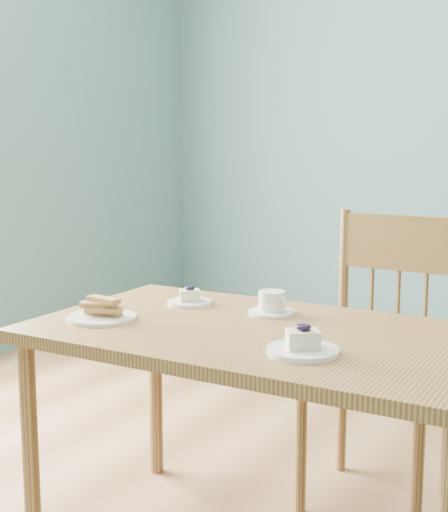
% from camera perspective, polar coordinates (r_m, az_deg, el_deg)
% --- Properties ---
extents(room, '(5.01, 5.01, 2.71)m').
position_cam_1_polar(room, '(1.90, 15.40, 14.73)').
color(room, '#A8774E').
rests_on(room, ground).
extents(dining_table, '(1.26, 0.76, 0.66)m').
position_cam_1_polar(dining_table, '(1.92, 3.15, -7.78)').
color(dining_table, '#A0773C').
rests_on(dining_table, ground).
extents(dining_chair, '(0.43, 0.41, 0.93)m').
position_cam_1_polar(dining_chair, '(2.34, 12.60, -7.96)').
color(dining_chair, '#A0773C').
rests_on(dining_chair, ground).
extents(cheesecake_plate_near, '(0.17, 0.17, 0.07)m').
position_cam_1_polar(cheesecake_plate_near, '(1.69, 6.33, -7.16)').
color(cheesecake_plate_near, white).
rests_on(cheesecake_plate_near, dining_table).
extents(cheesecake_plate_far, '(0.14, 0.14, 0.06)m').
position_cam_1_polar(cheesecake_plate_far, '(2.19, -2.76, -3.48)').
color(cheesecake_plate_far, white).
rests_on(cheesecake_plate_far, dining_table).
extents(coffee_cup, '(0.13, 0.13, 0.07)m').
position_cam_1_polar(coffee_cup, '(2.06, 3.86, -3.89)').
color(coffee_cup, white).
rests_on(coffee_cup, dining_table).
extents(biscotti_plate, '(0.19, 0.19, 0.06)m').
position_cam_1_polar(biscotti_plate, '(2.03, -9.76, -4.50)').
color(biscotti_plate, white).
rests_on(biscotti_plate, dining_table).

